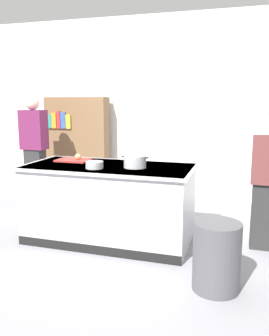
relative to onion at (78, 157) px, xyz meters
The scene contains 11 objects.
ground_plane 1.08m from the onion, 19.91° to the right, with size 10.00×10.00×0.00m, color gray.
back_wall 2.06m from the onion, 76.10° to the left, with size 6.40×0.12×3.00m, color white.
counter_island 0.71m from the onion, 19.97° to the right, with size 1.98×0.98×0.90m.
cutting_board 0.08m from the onion, behind, with size 0.40×0.28×0.02m, color red.
onion is the anchor object (origin of this frame).
stock_pot 0.83m from the onion, 13.92° to the right, with size 0.32×0.25×0.14m.
mixing_bowl 0.54m from the onion, 44.54° to the right, with size 0.20×0.20×0.08m, color #B7BABF.
trash_bin 2.14m from the onion, 28.66° to the right, with size 0.41×0.41×0.61m, color #4C4C51.
person_chef 2.22m from the onion, ahead, with size 0.38×0.25×1.72m.
person_guest 1.41m from the onion, 144.21° to the left, with size 0.38×0.24×1.72m.
bookshelf 1.82m from the onion, 116.33° to the left, with size 1.10×0.31×1.70m.
Camera 1 is at (1.49, -3.81, 1.64)m, focal length 38.32 mm.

